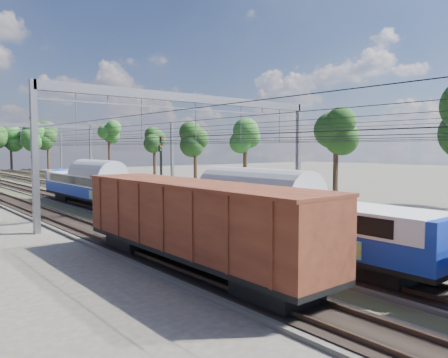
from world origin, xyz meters
TOP-DOWN VIEW (x-y plane):
  - track_bed at (-0.00, 45.00)m, footprint 21.00×130.00m
  - platform at (12.00, 20.00)m, footprint 3.00×70.00m
  - catenary at (0.33, 52.69)m, footprint 25.65×130.00m
  - tree_belt at (7.13, 93.46)m, footprint 39.82×101.58m
  - emu_train at (-4.50, 18.16)m, footprint 2.69×57.04m
  - freight_boxcar at (-9.00, 17.73)m, footprint 2.83×13.66m
  - worker at (2.50, 64.29)m, footprint 0.59×0.75m
  - signal_near at (3.54, 41.02)m, footprint 0.35×0.32m
  - signal_far at (7.39, 47.18)m, footprint 0.45×0.41m

SIDE VIEW (x-z plane):
  - track_bed at x=0.00m, z-range -0.07..0.27m
  - platform at x=12.00m, z-range 0.00..0.30m
  - worker at x=2.50m, z-range 0.00..1.79m
  - freight_boxcar at x=-9.00m, z-range 0.39..3.91m
  - emu_train at x=-4.50m, z-range 0.35..4.29m
  - signal_near at x=3.54m, z-range 0.71..6.02m
  - signal_far at x=7.39m, z-range 0.85..7.23m
  - catenary at x=0.33m, z-range 1.90..10.90m
  - tree_belt at x=7.13m, z-range 2.33..14.40m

